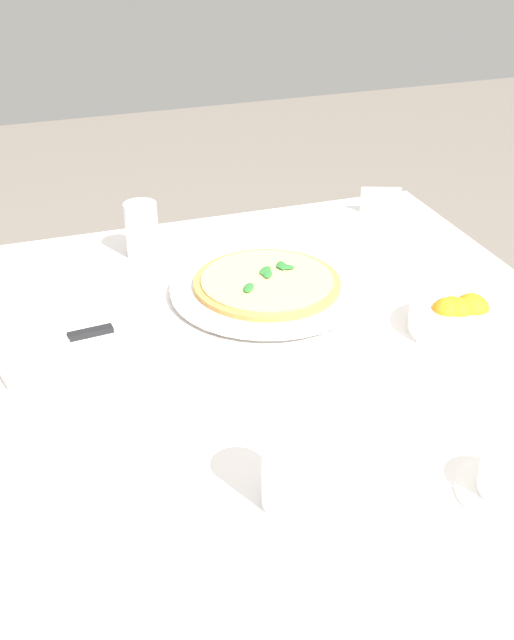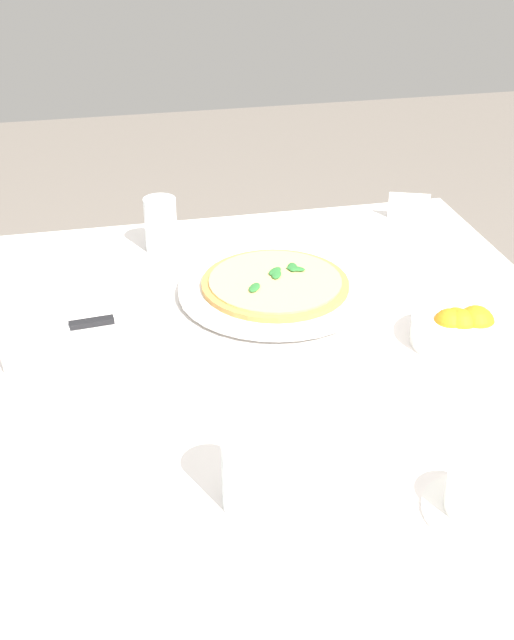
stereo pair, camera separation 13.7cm
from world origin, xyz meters
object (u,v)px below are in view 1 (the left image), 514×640
napkin_folded (63,346)px  pizza (267,282)px  water_glass_far_left (142,232)px  dinner_knife (60,340)px  menu_card (381,200)px  water_glass_center_back (290,471)px  citrus_bowl (455,317)px  pizza_plate (267,289)px  coffee_cup_near_left (509,477)px

napkin_folded → pizza: bearing=179.2°
water_glass_far_left → napkin_folded: water_glass_far_left is taller
dinner_knife → menu_card: 0.84m
water_glass_center_back → citrus_bowl: bearing=-144.4°
pizza_plate → dinner_knife: bearing=11.4°
coffee_cup_near_left → napkin_folded: size_ratio=0.55×
coffee_cup_near_left → water_glass_far_left: bearing=-70.7°
water_glass_center_back → dinner_knife: water_glass_center_back is taller
pizza → dinner_knife: (0.39, 0.08, -0.00)m
water_glass_center_back → pizza_plate: bearing=-106.7°
pizza_plate → napkin_folded: bearing=11.4°
napkin_folded → menu_card: menu_card is taller
citrus_bowl → menu_card: 0.52m
water_glass_far_left → citrus_bowl: bearing=133.3°
coffee_cup_near_left → menu_card: (-0.26, -0.88, 0.00)m
pizza → water_glass_far_left: water_glass_far_left is taller
dinner_knife → menu_card: bearing=-160.1°
pizza_plate → water_glass_far_left: bearing=-52.6°
dinner_knife → water_glass_far_left: bearing=-128.3°
pizza → menu_card: bearing=-143.0°
water_glass_center_back → water_glass_far_left: water_glass_center_back is taller
pizza_plate → dinner_knife: (0.39, 0.08, 0.01)m
dinner_knife → menu_card: size_ratio=2.29×
dinner_knife → menu_card: (-0.76, -0.36, 0.01)m
pizza → menu_card: size_ratio=3.19×
napkin_folded → dinner_knife: 0.01m
pizza → water_glass_far_left: size_ratio=2.43×
napkin_folded → menu_card: size_ratio=2.84×
water_glass_center_back → napkin_folded: water_glass_center_back is taller
dinner_knife → pizza: bearing=-174.0°
coffee_cup_near_left → water_glass_far_left: size_ratio=1.18×
menu_card → pizza: bearing=-121.9°
pizza_plate → water_glass_far_left: water_glass_far_left is taller
pizza_plate → coffee_cup_near_left: (-0.11, 0.60, 0.01)m
pizza → pizza_plate: bearing=54.5°
pizza_plate → water_glass_center_back: (0.16, 0.53, 0.04)m
pizza_plate → menu_card: menu_card is taller
pizza → coffee_cup_near_left: 0.61m
napkin_folded → coffee_cup_near_left: bearing=121.1°
pizza_plate → coffee_cup_near_left: bearing=100.5°
water_glass_far_left → dinner_knife: bearing=57.1°
citrus_bowl → water_glass_far_left: bearing=-46.7°
pizza → dinner_knife: 0.40m
coffee_cup_near_left → citrus_bowl: 0.40m
menu_card → citrus_bowl: bearing=-81.6°
water_glass_far_left → menu_card: size_ratio=1.31×
pizza_plate → dinner_knife: size_ratio=1.83×
water_glass_far_left → dinner_knife: size_ratio=0.57×
water_glass_far_left → menu_card: (-0.56, -0.04, -0.02)m
citrus_bowl → water_glass_center_back: bearing=35.6°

